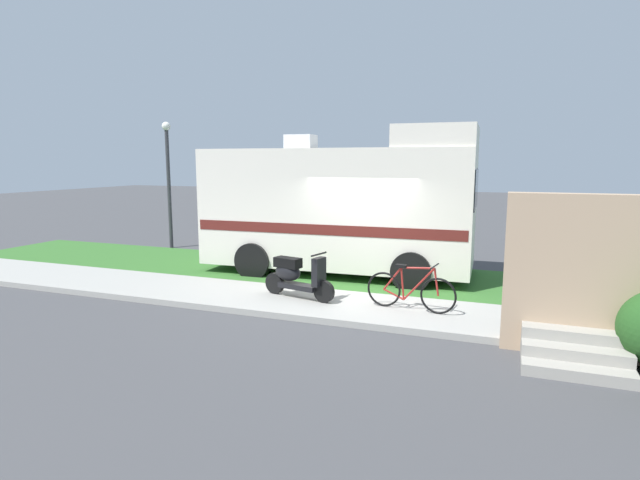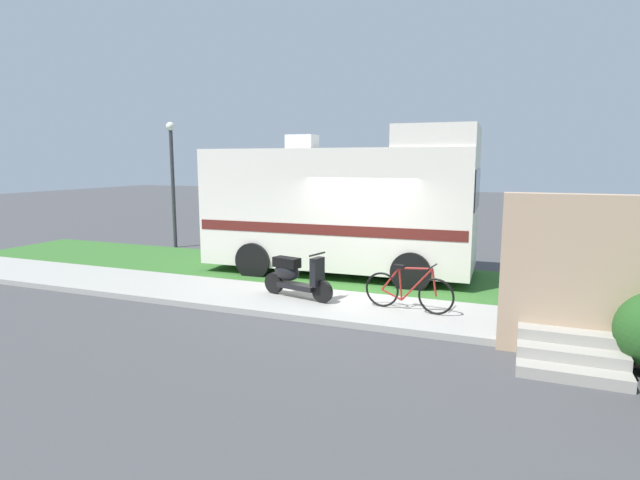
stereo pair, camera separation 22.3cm
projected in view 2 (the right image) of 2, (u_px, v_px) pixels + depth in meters
ground_plane at (352, 294)px, 11.02m from camera, size 80.00×80.00×0.00m
sidewalk at (333, 306)px, 9.91m from camera, size 24.00×2.00×0.12m
grass_strip at (372, 278)px, 12.39m from camera, size 24.00×3.40×0.08m
motorhome_rv at (343, 206)px, 12.68m from camera, size 6.68×2.78×3.66m
scooter at (295, 275)px, 10.26m from camera, size 1.65×0.64×0.97m
bicycle at (408, 291)px, 9.35m from camera, size 1.70×0.52×0.89m
pickup_truck_near at (303, 216)px, 17.75m from camera, size 5.30×2.13×1.82m
porch_steps at (572, 294)px, 7.28m from camera, size 2.00×1.26×2.40m
street_lamp_post at (172, 172)px, 16.66m from camera, size 0.28×0.28×4.12m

